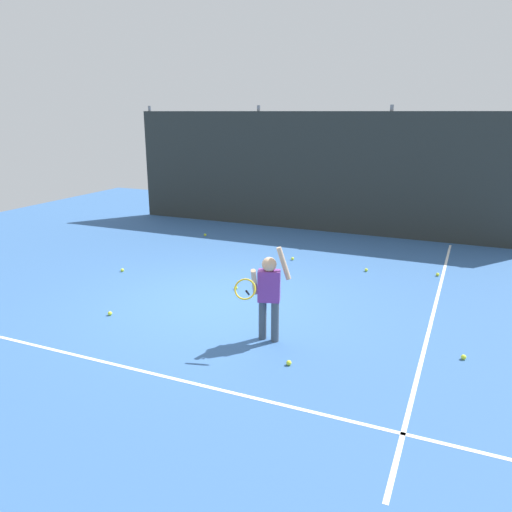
% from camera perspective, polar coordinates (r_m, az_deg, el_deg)
% --- Properties ---
extents(ground_plane, '(20.00, 20.00, 0.00)m').
position_cam_1_polar(ground_plane, '(8.54, -4.44, -5.13)').
color(ground_plane, '#335B93').
extents(court_line_baseline, '(9.00, 0.05, 0.00)m').
position_cam_1_polar(court_line_baseline, '(6.65, -14.70, -12.07)').
color(court_line_baseline, white).
rests_on(court_line_baseline, ground).
extents(court_line_sideline, '(0.05, 9.00, 0.00)m').
position_cam_1_polar(court_line_sideline, '(8.59, 19.54, -5.91)').
color(court_line_sideline, white).
rests_on(court_line_sideline, ground).
extents(back_fence_windscreen, '(10.77, 0.08, 3.09)m').
position_cam_1_polar(back_fence_windscreen, '(13.39, 7.15, 9.38)').
color(back_fence_windscreen, '#282D2B').
rests_on(back_fence_windscreen, ground).
extents(fence_post_0, '(0.09, 0.09, 3.24)m').
position_cam_1_polar(fence_post_0, '(15.74, -11.66, 10.43)').
color(fence_post_0, slate).
rests_on(fence_post_0, ground).
extents(fence_post_1, '(0.09, 0.09, 3.24)m').
position_cam_1_polar(fence_post_1, '(14.03, 0.29, 10.11)').
color(fence_post_1, slate).
rests_on(fence_post_1, ground).
extents(fence_post_2, '(0.09, 0.09, 3.24)m').
position_cam_1_polar(fence_post_2, '(13.06, 14.68, 9.15)').
color(fence_post_2, slate).
rests_on(fence_post_2, ground).
extents(tennis_player, '(0.59, 0.71, 1.35)m').
position_cam_1_polar(tennis_player, '(6.85, 1.37, -4.03)').
color(tennis_player, '#3F4C59').
rests_on(tennis_player, ground).
extents(tennis_ball_0, '(0.07, 0.07, 0.07)m').
position_cam_1_polar(tennis_ball_0, '(6.48, 3.75, -12.01)').
color(tennis_ball_0, '#CCE033').
rests_on(tennis_ball_0, ground).
extents(tennis_ball_1, '(0.07, 0.07, 0.07)m').
position_cam_1_polar(tennis_ball_1, '(10.28, 12.41, -1.55)').
color(tennis_ball_1, '#CCE033').
rests_on(tennis_ball_1, ground).
extents(tennis_ball_2, '(0.07, 0.07, 0.07)m').
position_cam_1_polar(tennis_ball_2, '(10.39, 19.93, -1.98)').
color(tennis_ball_2, '#CCE033').
rests_on(tennis_ball_2, ground).
extents(tennis_ball_3, '(0.07, 0.07, 0.07)m').
position_cam_1_polar(tennis_ball_3, '(10.38, -14.94, -1.56)').
color(tennis_ball_3, '#CCE033').
rests_on(tennis_ball_3, ground).
extents(tennis_ball_4, '(0.07, 0.07, 0.07)m').
position_cam_1_polar(tennis_ball_4, '(7.13, 22.50, -10.56)').
color(tennis_ball_4, '#CCE033').
rests_on(tennis_ball_4, ground).
extents(tennis_ball_5, '(0.07, 0.07, 0.07)m').
position_cam_1_polar(tennis_ball_5, '(8.26, -16.25, -6.27)').
color(tennis_ball_5, '#CCE033').
rests_on(tennis_ball_5, ground).
extents(tennis_ball_6, '(0.07, 0.07, 0.07)m').
position_cam_1_polar(tennis_ball_6, '(9.04, -2.32, -3.64)').
color(tennis_ball_6, '#CCE033').
rests_on(tennis_ball_6, ground).
extents(tennis_ball_7, '(0.07, 0.07, 0.07)m').
position_cam_1_polar(tennis_ball_7, '(12.98, -5.80, 2.41)').
color(tennis_ball_7, '#CCE033').
rests_on(tennis_ball_7, ground).
extents(tennis_ball_8, '(0.07, 0.07, 0.07)m').
position_cam_1_polar(tennis_ball_8, '(10.84, 4.17, -0.30)').
color(tennis_ball_8, '#CCE033').
rests_on(tennis_ball_8, ground).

